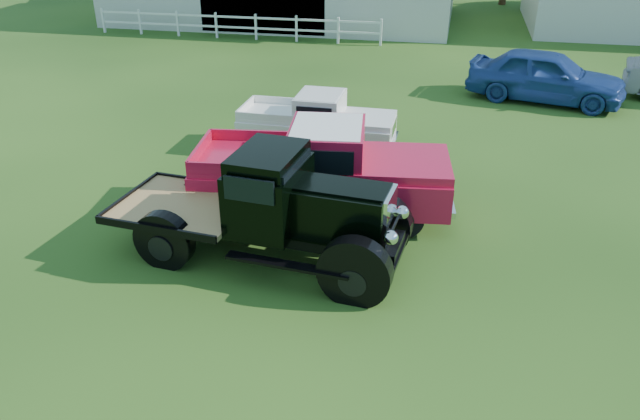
% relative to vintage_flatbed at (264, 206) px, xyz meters
% --- Properties ---
extents(ground, '(120.00, 120.00, 0.00)m').
position_rel_vintage_flatbed_xyz_m(ground, '(0.84, -1.00, -1.14)').
color(ground, '#1A3710').
extents(fence_rail, '(14.20, 0.16, 1.20)m').
position_rel_vintage_flatbed_xyz_m(fence_rail, '(-7.16, 19.00, -0.54)').
color(fence_rail, white).
rests_on(fence_rail, ground).
extents(vintage_flatbed, '(5.93, 2.84, 2.27)m').
position_rel_vintage_flatbed_xyz_m(vintage_flatbed, '(0.00, 0.00, 0.00)').
color(vintage_flatbed, black).
rests_on(vintage_flatbed, ground).
extents(red_pickup, '(5.93, 2.86, 2.08)m').
position_rel_vintage_flatbed_xyz_m(red_pickup, '(0.67, 2.09, -0.09)').
color(red_pickup, '#BE1436').
rests_on(red_pickup, ground).
extents(white_pickup, '(4.36, 1.73, 1.60)m').
position_rel_vintage_flatbed_xyz_m(white_pickup, '(-0.23, 5.70, -0.34)').
color(white_pickup, white).
rests_on(white_pickup, ground).
extents(misc_car_blue, '(5.46, 3.23, 1.74)m').
position_rel_vintage_flatbed_xyz_m(misc_car_blue, '(6.34, 11.78, -0.26)').
color(misc_car_blue, navy).
rests_on(misc_car_blue, ground).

